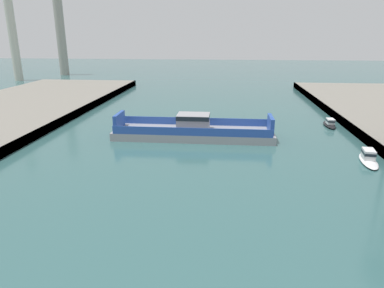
{
  "coord_description": "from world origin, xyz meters",
  "views": [
    {
      "loc": [
        3.7,
        -9.68,
        14.01
      ],
      "look_at": [
        0.0,
        28.35,
        2.0
      ],
      "focal_mm": 32.66,
      "sensor_mm": 36.0,
      "label": 1
    }
  ],
  "objects_px": {
    "moored_boat_far_left": "(368,157)",
    "smokestack_distant_a": "(60,28)",
    "chain_ferry": "(193,130)",
    "smokestack_distant_b": "(12,28)",
    "moored_boat_mid_left": "(330,123)"
  },
  "relations": [
    {
      "from": "moored_boat_far_left",
      "to": "smokestack_distant_a",
      "type": "relative_size",
      "value": 0.19
    },
    {
      "from": "moored_boat_far_left",
      "to": "smokestack_distant_a",
      "type": "bearing_deg",
      "value": 131.76
    },
    {
      "from": "chain_ferry",
      "to": "moored_boat_far_left",
      "type": "distance_m",
      "value": 22.43
    },
    {
      "from": "smokestack_distant_a",
      "to": "smokestack_distant_b",
      "type": "distance_m",
      "value": 18.53
    },
    {
      "from": "moored_boat_mid_left",
      "to": "moored_boat_far_left",
      "type": "distance_m",
      "value": 16.31
    },
    {
      "from": "chain_ferry",
      "to": "moored_boat_far_left",
      "type": "relative_size",
      "value": 3.8
    },
    {
      "from": "chain_ferry",
      "to": "moored_boat_far_left",
      "type": "xyz_separation_m",
      "value": [
        20.95,
        -7.99,
        -0.5
      ]
    },
    {
      "from": "chain_ferry",
      "to": "smokestack_distant_a",
      "type": "height_order",
      "value": "smokestack_distant_a"
    },
    {
      "from": "moored_boat_far_left",
      "to": "smokestack_distant_a",
      "type": "xyz_separation_m",
      "value": [
        -74.92,
        83.92,
        15.62
      ]
    },
    {
      "from": "moored_boat_far_left",
      "to": "smokestack_distant_b",
      "type": "distance_m",
      "value": 107.17
    },
    {
      "from": "moored_boat_mid_left",
      "to": "smokestack_distant_b",
      "type": "relative_size",
      "value": 0.16
    },
    {
      "from": "chain_ferry",
      "to": "smokestack_distant_b",
      "type": "xyz_separation_m",
      "value": [
        -61.33,
        58.92,
        14.93
      ]
    },
    {
      "from": "smokestack_distant_a",
      "to": "chain_ferry",
      "type": "bearing_deg",
      "value": -54.59
    },
    {
      "from": "moored_boat_mid_left",
      "to": "smokestack_distant_a",
      "type": "bearing_deg",
      "value": 137.97
    },
    {
      "from": "chain_ferry",
      "to": "smokestack_distant_a",
      "type": "bearing_deg",
      "value": 125.41
    }
  ]
}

